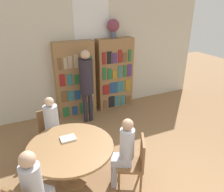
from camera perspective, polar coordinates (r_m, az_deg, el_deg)
wall_back at (r=5.74m, az=-5.18°, el=10.88°), size 6.40×0.07×3.00m
bookshelf_left at (r=5.57m, az=-9.62°, el=4.21°), size 0.98×0.34×1.90m
bookshelf_right at (r=5.92m, az=0.68°, el=5.75°), size 0.98×0.34×1.90m
flower_vase at (r=5.65m, az=0.32°, el=17.74°), size 0.31×0.31×0.46m
reading_table at (r=3.56m, az=-10.70°, el=-13.98°), size 1.34×1.34×0.73m
chair_left_side at (r=4.44m, az=-15.74°, el=-8.37°), size 0.45×0.45×0.88m
chair_far_side at (r=3.57m, az=6.11°, el=-16.41°), size 0.54×0.54×0.88m
seated_reader_left at (r=4.19m, az=-15.25°, el=-7.21°), size 0.31×0.39×1.22m
seated_reader_right at (r=3.45m, az=3.03°, el=-14.01°), size 0.39×0.35×1.22m
seated_reader_back at (r=3.03m, az=-19.42°, el=-21.31°), size 0.40×0.40×1.25m
librarian_standing at (r=5.10m, az=-6.67°, el=4.33°), size 0.31×0.58×1.78m
open_book_on_table at (r=3.64m, az=-11.41°, el=-10.83°), size 0.24×0.18×0.03m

